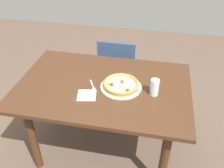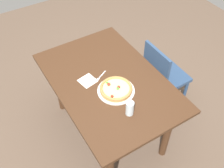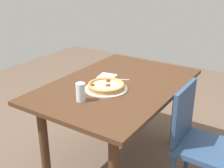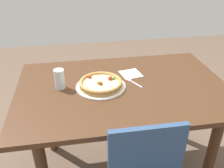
% 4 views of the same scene
% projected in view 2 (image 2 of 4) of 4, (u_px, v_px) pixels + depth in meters
% --- Properties ---
extents(ground_plane, '(6.00, 6.00, 0.00)m').
position_uv_depth(ground_plane, '(109.00, 128.00, 2.96)').
color(ground_plane, brown).
extents(dining_table, '(1.40, 0.93, 0.77)m').
position_uv_depth(dining_table, '(108.00, 89.00, 2.49)').
color(dining_table, '#472B19').
rests_on(dining_table, ground).
extents(chair_near, '(0.40, 0.40, 0.88)m').
position_uv_depth(chair_near, '(162.00, 75.00, 2.86)').
color(chair_near, navy).
rests_on(chair_near, ground).
extents(plate, '(0.33, 0.33, 0.01)m').
position_uv_depth(plate, '(116.00, 91.00, 2.31)').
color(plate, silver).
rests_on(plate, dining_table).
extents(pizza, '(0.28, 0.28, 0.05)m').
position_uv_depth(pizza, '(116.00, 89.00, 2.29)').
color(pizza, '#B78447').
rests_on(pizza, plate).
extents(fork, '(0.09, 0.15, 0.00)m').
position_uv_depth(fork, '(100.00, 77.00, 2.43)').
color(fork, silver).
rests_on(fork, dining_table).
extents(drinking_glass, '(0.07, 0.07, 0.13)m').
position_uv_depth(drinking_glass, '(130.00, 108.00, 2.10)').
color(drinking_glass, silver).
rests_on(drinking_glass, dining_table).
extents(napkin, '(0.16, 0.16, 0.00)m').
position_uv_depth(napkin, '(88.00, 81.00, 2.40)').
color(napkin, white).
rests_on(napkin, dining_table).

